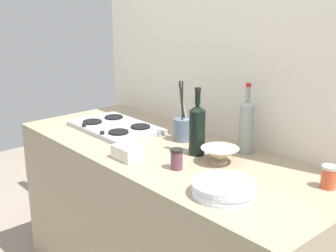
{
  "coord_description": "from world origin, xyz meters",
  "views": [
    {
      "loc": [
        1.5,
        -1.32,
        1.63
      ],
      "look_at": [
        0.0,
        0.0,
        1.02
      ],
      "focal_mm": 46.69,
      "sensor_mm": 36.0,
      "label": 1
    }
  ],
  "objects_px": {
    "condiment_jar_rear": "(329,177)",
    "plate_stack": "(224,188)",
    "stovetop_hob": "(116,127)",
    "wine_bottle_leftmost": "(197,129)",
    "wine_bottle_mid_left": "(246,126)",
    "mixing_bowl": "(220,155)",
    "condiment_jar_front": "(177,159)",
    "butter_dish": "(128,152)",
    "utensil_crock": "(183,128)"
  },
  "relations": [
    {
      "from": "wine_bottle_leftmost",
      "to": "stovetop_hob",
      "type": "bearing_deg",
      "value": -174.45
    },
    {
      "from": "stovetop_hob",
      "to": "wine_bottle_mid_left",
      "type": "relative_size",
      "value": 1.53
    },
    {
      "from": "butter_dish",
      "to": "utensil_crock",
      "type": "bearing_deg",
      "value": 94.21
    },
    {
      "from": "utensil_crock",
      "to": "condiment_jar_front",
      "type": "xyz_separation_m",
      "value": [
        0.26,
        -0.28,
        -0.02
      ]
    },
    {
      "from": "mixing_bowl",
      "to": "utensil_crock",
      "type": "bearing_deg",
      "value": 164.89
    },
    {
      "from": "wine_bottle_leftmost",
      "to": "condiment_jar_front",
      "type": "relative_size",
      "value": 3.53
    },
    {
      "from": "butter_dish",
      "to": "condiment_jar_rear",
      "type": "xyz_separation_m",
      "value": [
        0.77,
        0.4,
        0.02
      ]
    },
    {
      "from": "mixing_bowl",
      "to": "condiment_jar_rear",
      "type": "distance_m",
      "value": 0.47
    },
    {
      "from": "wine_bottle_mid_left",
      "to": "wine_bottle_leftmost",
      "type": "bearing_deg",
      "value": -124.67
    },
    {
      "from": "plate_stack",
      "to": "butter_dish",
      "type": "xyz_separation_m",
      "value": [
        -0.54,
        -0.05,
        0.01
      ]
    },
    {
      "from": "mixing_bowl",
      "to": "condiment_jar_rear",
      "type": "bearing_deg",
      "value": 14.64
    },
    {
      "from": "stovetop_hob",
      "to": "utensil_crock",
      "type": "xyz_separation_m",
      "value": [
        0.39,
        0.15,
        0.05
      ]
    },
    {
      "from": "mixing_bowl",
      "to": "utensil_crock",
      "type": "height_order",
      "value": "utensil_crock"
    },
    {
      "from": "utensil_crock",
      "to": "butter_dish",
      "type": "bearing_deg",
      "value": -85.79
    },
    {
      "from": "plate_stack",
      "to": "mixing_bowl",
      "type": "relative_size",
      "value": 1.44
    },
    {
      "from": "plate_stack",
      "to": "utensil_crock",
      "type": "height_order",
      "value": "utensil_crock"
    },
    {
      "from": "butter_dish",
      "to": "utensil_crock",
      "type": "relative_size",
      "value": 0.42
    },
    {
      "from": "wine_bottle_mid_left",
      "to": "mixing_bowl",
      "type": "height_order",
      "value": "wine_bottle_mid_left"
    },
    {
      "from": "mixing_bowl",
      "to": "butter_dish",
      "type": "xyz_separation_m",
      "value": [
        -0.31,
        -0.28,
        -0.01
      ]
    },
    {
      "from": "stovetop_hob",
      "to": "wine_bottle_leftmost",
      "type": "distance_m",
      "value": 0.59
    },
    {
      "from": "mixing_bowl",
      "to": "wine_bottle_mid_left",
      "type": "bearing_deg",
      "value": 93.58
    },
    {
      "from": "plate_stack",
      "to": "butter_dish",
      "type": "height_order",
      "value": "butter_dish"
    },
    {
      "from": "stovetop_hob",
      "to": "mixing_bowl",
      "type": "relative_size",
      "value": 2.99
    },
    {
      "from": "butter_dish",
      "to": "utensil_crock",
      "type": "height_order",
      "value": "utensil_crock"
    },
    {
      "from": "wine_bottle_mid_left",
      "to": "plate_stack",
      "type": "bearing_deg",
      "value": -60.26
    },
    {
      "from": "condiment_jar_front",
      "to": "plate_stack",
      "type": "bearing_deg",
      "value": -7.11
    },
    {
      "from": "wine_bottle_mid_left",
      "to": "utensil_crock",
      "type": "bearing_deg",
      "value": -162.62
    },
    {
      "from": "plate_stack",
      "to": "wine_bottle_mid_left",
      "type": "xyz_separation_m",
      "value": [
        -0.24,
        0.42,
        0.11
      ]
    },
    {
      "from": "wine_bottle_mid_left",
      "to": "utensil_crock",
      "type": "distance_m",
      "value": 0.35
    },
    {
      "from": "stovetop_hob",
      "to": "wine_bottle_mid_left",
      "type": "bearing_deg",
      "value": 19.25
    },
    {
      "from": "wine_bottle_mid_left",
      "to": "butter_dish",
      "type": "distance_m",
      "value": 0.57
    },
    {
      "from": "condiment_jar_rear",
      "to": "plate_stack",
      "type": "bearing_deg",
      "value": -122.96
    },
    {
      "from": "mixing_bowl",
      "to": "wine_bottle_leftmost",
      "type": "bearing_deg",
      "value": 179.63
    },
    {
      "from": "wine_bottle_leftmost",
      "to": "utensil_crock",
      "type": "relative_size",
      "value": 1.02
    },
    {
      "from": "stovetop_hob",
      "to": "wine_bottle_leftmost",
      "type": "xyz_separation_m",
      "value": [
        0.58,
        0.06,
        0.11
      ]
    },
    {
      "from": "mixing_bowl",
      "to": "utensil_crock",
      "type": "distance_m",
      "value": 0.35
    },
    {
      "from": "plate_stack",
      "to": "condiment_jar_rear",
      "type": "height_order",
      "value": "condiment_jar_rear"
    },
    {
      "from": "butter_dish",
      "to": "condiment_jar_rear",
      "type": "relative_size",
      "value": 1.42
    },
    {
      "from": "butter_dish",
      "to": "condiment_jar_rear",
      "type": "distance_m",
      "value": 0.87
    },
    {
      "from": "mixing_bowl",
      "to": "butter_dish",
      "type": "distance_m",
      "value": 0.42
    },
    {
      "from": "stovetop_hob",
      "to": "mixing_bowl",
      "type": "bearing_deg",
      "value": 4.37
    },
    {
      "from": "butter_dish",
      "to": "condiment_jar_front",
      "type": "distance_m",
      "value": 0.25
    },
    {
      "from": "stovetop_hob",
      "to": "mixing_bowl",
      "type": "xyz_separation_m",
      "value": [
        0.73,
        0.06,
        0.03
      ]
    },
    {
      "from": "stovetop_hob",
      "to": "wine_bottle_leftmost",
      "type": "relative_size",
      "value": 1.6
    },
    {
      "from": "mixing_bowl",
      "to": "condiment_jar_front",
      "type": "bearing_deg",
      "value": -111.25
    },
    {
      "from": "stovetop_hob",
      "to": "condiment_jar_front",
      "type": "bearing_deg",
      "value": -11.88
    },
    {
      "from": "butter_dish",
      "to": "wine_bottle_mid_left",
      "type": "bearing_deg",
      "value": 57.65
    },
    {
      "from": "wine_bottle_leftmost",
      "to": "mixing_bowl",
      "type": "bearing_deg",
      "value": -0.37
    },
    {
      "from": "plate_stack",
      "to": "condiment_jar_front",
      "type": "relative_size",
      "value": 2.72
    },
    {
      "from": "stovetop_hob",
      "to": "condiment_jar_rear",
      "type": "height_order",
      "value": "condiment_jar_rear"
    }
  ]
}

